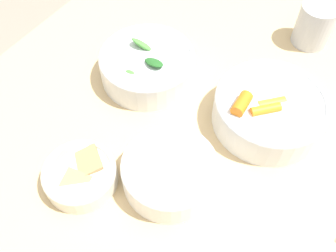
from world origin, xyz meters
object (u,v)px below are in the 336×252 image
(bowl_beans_hotdog, at_px, (170,173))
(bowl_cookies, at_px, (80,175))
(bowl_carrots, at_px, (269,109))
(cup, at_px, (315,25))
(bowl_greens, at_px, (148,65))

(bowl_beans_hotdog, distance_m, bowl_cookies, 0.15)
(bowl_carrots, height_order, cup, cup)
(bowl_carrots, bearing_deg, cup, -178.05)
(bowl_carrots, relative_size, bowl_cookies, 1.66)
(bowl_beans_hotdog, bearing_deg, bowl_greens, -137.31)
(cup, bearing_deg, bowl_beans_hotdog, -9.45)
(bowl_carrots, height_order, bowl_cookies, bowl_carrots)
(cup, bearing_deg, bowl_greens, -40.79)
(bowl_carrots, height_order, bowl_greens, bowl_greens)
(bowl_beans_hotdog, xyz_separation_m, bowl_cookies, (0.08, -0.12, -0.01))
(bowl_greens, distance_m, bowl_cookies, 0.26)
(bowl_greens, distance_m, bowl_beans_hotdog, 0.24)
(bowl_carrots, distance_m, bowl_greens, 0.25)
(bowl_greens, relative_size, bowl_beans_hotdog, 1.21)
(bowl_beans_hotdog, height_order, bowl_cookies, bowl_beans_hotdog)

